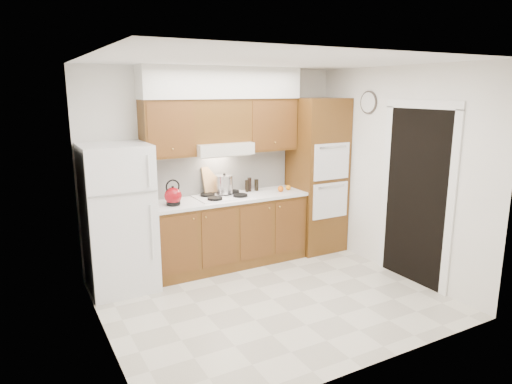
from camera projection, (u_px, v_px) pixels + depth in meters
floor at (272, 299)px, 5.16m from camera, size 3.60×3.60×0.00m
ceiling at (274, 61)px, 4.58m from camera, size 3.60×3.60×0.00m
wall_back at (216, 167)px, 6.15m from camera, size 3.60×0.02×2.60m
wall_left at (99, 207)px, 4.02m from camera, size 0.02×3.00×2.60m
wall_right at (396, 172)px, 5.72m from camera, size 0.02×3.00×2.60m
fridge at (118, 218)px, 5.28m from camera, size 0.75×0.72×1.72m
base_cabinets at (228, 232)px, 6.09m from camera, size 2.11×0.60×0.90m
countertop at (228, 198)px, 5.98m from camera, size 2.13×0.62×0.04m
backsplash at (218, 172)px, 6.17m from camera, size 2.11×0.03×0.56m
oven_cabinet at (317, 175)px, 6.60m from camera, size 0.70×0.65×2.20m
upper_cab_left at (167, 129)px, 5.55m from camera, size 0.63×0.33×0.70m
upper_cab_right at (268, 124)px, 6.23m from camera, size 0.73×0.33×0.70m
range_hood at (221, 148)px, 5.89m from camera, size 0.75×0.45×0.15m
upper_cab_over_hood at (219, 121)px, 5.86m from camera, size 0.75×0.33×0.55m
soffit at (222, 83)px, 5.77m from camera, size 2.13×0.36×0.40m
cooktop at (224, 197)px, 5.97m from camera, size 0.74×0.50×0.01m
doorway at (416, 197)px, 5.47m from camera, size 0.02×0.90×2.10m
wall_clock at (369, 102)px, 5.99m from camera, size 0.02×0.30×0.30m
kettle at (173, 196)px, 5.52m from camera, size 0.27×0.27×0.21m
cutting_board at (211, 179)px, 6.10m from camera, size 0.28×0.15×0.35m
stock_pot at (224, 184)px, 6.04m from camera, size 0.26×0.26×0.23m
condiment_a at (249, 185)px, 6.28m from camera, size 0.07×0.07×0.19m
condiment_b at (247, 186)px, 6.25m from camera, size 0.07×0.07×0.17m
condiment_c at (256, 185)px, 6.33m from camera, size 0.07×0.07×0.16m
orange_near at (281, 189)px, 6.26m from camera, size 0.09×0.09×0.08m
orange_far at (288, 188)px, 6.38m from camera, size 0.08×0.08×0.07m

